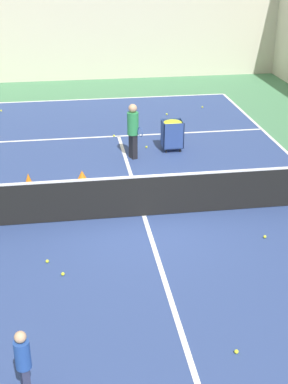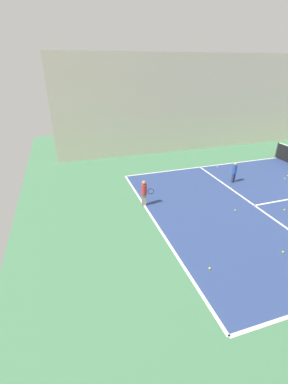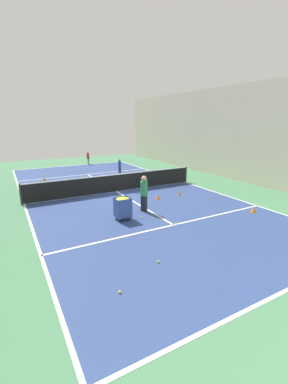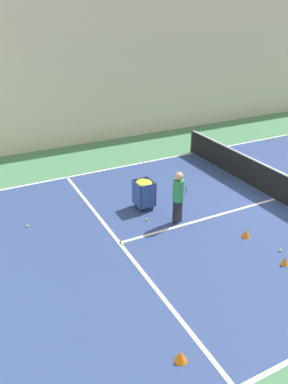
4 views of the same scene
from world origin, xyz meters
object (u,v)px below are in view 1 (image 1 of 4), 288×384
(tennis_net, at_px, (144,195))
(training_cone_1, at_px, (82,175))
(ball_cart, at_px, (172,129))
(child_midcourt, at_px, (23,359))
(coach_at_net, at_px, (133,128))

(tennis_net, bearing_deg, training_cone_1, 119.28)
(ball_cart, height_order, training_cone_1, ball_cart)
(tennis_net, height_order, ball_cart, tennis_net)
(tennis_net, height_order, child_midcourt, child_midcourt)
(tennis_net, bearing_deg, ball_cart, 70.32)
(ball_cart, bearing_deg, training_cone_1, -147.83)
(ball_cart, bearing_deg, coach_at_net, -159.39)
(tennis_net, bearing_deg, child_midcourt, -115.56)
(child_midcourt, distance_m, training_cone_1, 7.65)
(coach_at_net, bearing_deg, training_cone_1, -71.04)
(coach_at_net, relative_size, child_midcourt, 1.48)
(ball_cart, relative_size, training_cone_1, 3.92)
(coach_at_net, distance_m, child_midcourt, 9.27)
(tennis_net, relative_size, coach_at_net, 6.17)
(child_midcourt, xyz_separation_m, ball_cart, (3.96, 9.35, 0.04))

